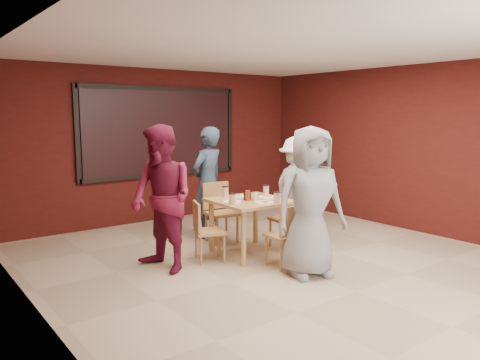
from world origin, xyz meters
TOP-DOWN VIEW (x-y plane):
  - floor at (0.00, 0.00)m, footprint 7.00×7.00m
  - window_blinds at (0.00, 3.45)m, footprint 3.00×0.02m
  - dining_table at (-0.06, 0.74)m, footprint 1.03×1.03m
  - chair_front at (-0.07, -0.04)m, footprint 0.43×0.43m
  - chair_back at (-0.02, 1.57)m, footprint 0.50×0.50m
  - chair_left at (-0.76, 0.85)m, footprint 0.51×0.51m
  - chair_right at (0.65, 0.66)m, footprint 0.45×0.45m
  - diner_front at (-0.03, -0.40)m, footprint 1.04×0.83m
  - diner_back at (-0.02, 1.90)m, footprint 0.75×0.60m
  - diner_left at (-1.39, 0.85)m, footprint 0.84×1.00m
  - diner_right at (1.00, 0.88)m, footprint 0.78×1.15m

SIDE VIEW (x-z plane):
  - floor at x=0.00m, z-range 0.00..0.00m
  - chair_left at x=-0.76m, z-range 0.05..0.87m
  - chair_front at x=-0.07m, z-range 0.05..0.89m
  - chair_right at x=0.65m, z-range 0.06..0.93m
  - chair_back at x=-0.02m, z-range 0.06..0.98m
  - dining_table at x=-0.06m, z-range 0.22..1.16m
  - diner_right at x=1.00m, z-range 0.00..1.64m
  - diner_back at x=-0.02m, z-range 0.00..1.78m
  - diner_front at x=-0.03m, z-range 0.00..1.84m
  - diner_left at x=-1.39m, z-range 0.00..1.86m
  - window_blinds at x=0.00m, z-range 0.90..2.40m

